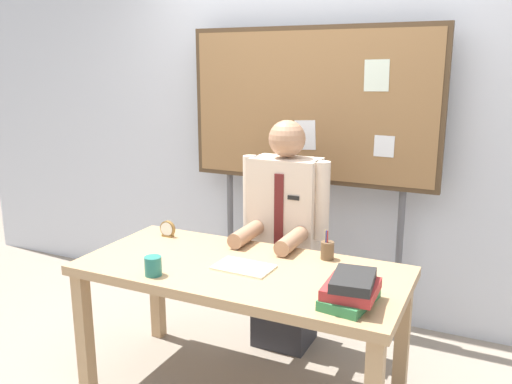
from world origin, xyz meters
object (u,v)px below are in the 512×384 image
(desk, at_px, (241,282))
(open_notebook, at_px, (244,267))
(bulletin_board, at_px, (310,110))
(pen_holder, at_px, (327,250))
(coffee_mug, at_px, (153,266))
(book_stack, at_px, (351,290))
(desk_clock, at_px, (168,230))
(person, at_px, (285,244))

(desk, xyz_separation_m, open_notebook, (0.03, -0.02, 0.09))
(bulletin_board, bearing_deg, pen_holder, -62.73)
(desk, height_order, coffee_mug, coffee_mug)
(bulletin_board, distance_m, pen_holder, 1.04)
(book_stack, bearing_deg, desk_clock, 160.76)
(bulletin_board, relative_size, open_notebook, 6.73)
(coffee_mug, bearing_deg, person, 69.36)
(bulletin_board, height_order, book_stack, bulletin_board)
(desk, height_order, bulletin_board, bulletin_board)
(desk_clock, distance_m, pen_holder, 0.98)
(person, distance_m, desk_clock, 0.72)
(book_stack, relative_size, pen_holder, 1.90)
(desk, bearing_deg, pen_holder, 38.30)
(open_notebook, height_order, desk_clock, desk_clock)
(bulletin_board, bearing_deg, desk, -90.03)
(person, distance_m, bulletin_board, 0.88)
(desk, relative_size, person, 1.18)
(book_stack, xyz_separation_m, coffee_mug, (-0.96, -0.10, -0.02))
(bulletin_board, height_order, desk_clock, bulletin_board)
(bulletin_board, distance_m, desk_clock, 1.18)
(bulletin_board, height_order, coffee_mug, bulletin_board)
(coffee_mug, bearing_deg, desk_clock, 117.97)
(person, bearing_deg, open_notebook, -87.52)
(desk_clock, bearing_deg, bulletin_board, 50.86)
(open_notebook, xyz_separation_m, desk_clock, (-0.64, 0.26, 0.04))
(bulletin_board, xyz_separation_m, desk_clock, (-0.61, -0.75, -0.67))
(bulletin_board, relative_size, book_stack, 6.47)
(coffee_mug, bearing_deg, bulletin_board, 75.47)
(desk, distance_m, pen_holder, 0.48)
(bulletin_board, distance_m, open_notebook, 1.24)
(book_stack, height_order, open_notebook, book_stack)
(book_stack, distance_m, open_notebook, 0.62)
(coffee_mug, bearing_deg, book_stack, 5.81)
(desk, height_order, desk_clock, desk_clock)
(coffee_mug, relative_size, pen_holder, 0.59)
(desk, bearing_deg, bulletin_board, 89.97)
(bulletin_board, xyz_separation_m, pen_holder, (0.36, -0.71, -0.67))
(person, relative_size, open_notebook, 4.85)
(open_notebook, bearing_deg, book_stack, -15.80)
(person, bearing_deg, coffee_mug, -110.64)
(desk_clock, height_order, pen_holder, pen_holder)
(bulletin_board, xyz_separation_m, coffee_mug, (-0.33, -1.28, -0.67))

